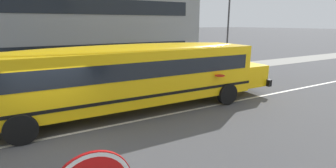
# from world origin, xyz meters

# --- Properties ---
(ground_plane) EXTENTS (400.00, 400.00, 0.00)m
(ground_plane) POSITION_xyz_m (0.00, 0.00, 0.00)
(ground_plane) COLOR #4C4C4F
(sidewalk_far) EXTENTS (120.00, 3.00, 0.01)m
(sidewalk_far) POSITION_xyz_m (0.00, 7.86, 0.01)
(sidewalk_far) COLOR gray
(sidewalk_far) RESTS_ON ground_plane
(lane_centreline) EXTENTS (110.00, 0.16, 0.01)m
(lane_centreline) POSITION_xyz_m (0.00, 0.00, 0.00)
(lane_centreline) COLOR silver
(lane_centreline) RESTS_ON ground_plane
(school_bus) EXTENTS (13.66, 3.31, 3.05)m
(school_bus) POSITION_xyz_m (3.72, 1.22, 1.81)
(school_bus) COLOR yellow
(school_bus) RESTS_ON ground_plane
(street_lamp) EXTENTS (0.44, 0.44, 6.80)m
(street_lamp) POSITION_xyz_m (14.24, 7.16, 4.31)
(street_lamp) COLOR #38383D
(street_lamp) RESTS_ON ground_plane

